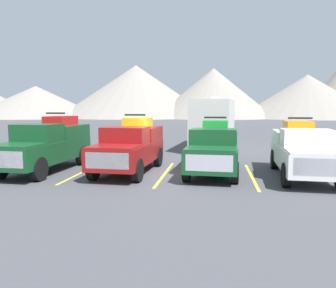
{
  "coord_description": "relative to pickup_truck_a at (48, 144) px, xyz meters",
  "views": [
    {
      "loc": [
        2.17,
        -14.46,
        2.93
      ],
      "look_at": [
        0.0,
        1.06,
        1.2
      ],
      "focal_mm": 36.43,
      "sensor_mm": 36.0,
      "label": 1
    }
  ],
  "objects": [
    {
      "name": "lot_stripe_c",
      "position": [
        5.45,
        -0.07,
        -1.22
      ],
      "size": [
        0.12,
        5.5,
        0.01
      ],
      "primitive_type": "cube",
      "color": "gold",
      "rests_on": "ground"
    },
    {
      "name": "lot_stripe_a",
      "position": [
        -1.97,
        -0.07,
        -1.22
      ],
      "size": [
        0.12,
        5.5,
        0.01
      ],
      "primitive_type": "cube",
      "color": "gold",
      "rests_on": "ground"
    },
    {
      "name": "lot_stripe_d",
      "position": [
        9.15,
        -0.07,
        -1.22
      ],
      "size": [
        0.12,
        5.5,
        0.01
      ],
      "primitive_type": "cube",
      "color": "gold",
      "rests_on": "ground"
    },
    {
      "name": "lot_stripe_b",
      "position": [
        1.74,
        -0.07,
        -1.22
      ],
      "size": [
        0.12,
        5.5,
        0.01
      ],
      "primitive_type": "cube",
      "color": "gold",
      "rests_on": "ground"
    },
    {
      "name": "mountain_ridge",
      "position": [
        -4.18,
        78.34,
        4.98
      ],
      "size": [
        152.64,
        47.55,
        17.08
      ],
      "color": "gray",
      "rests_on": "ground"
    },
    {
      "name": "pickup_truck_a",
      "position": [
        0.0,
        0.0,
        0.0
      ],
      "size": [
        2.29,
        5.75,
        2.65
      ],
      "color": "#144723",
      "rests_on": "ground"
    },
    {
      "name": "pickup_truck_d",
      "position": [
        11.24,
        0.16,
        -0.08
      ],
      "size": [
        2.39,
        5.78,
        2.46
      ],
      "color": "white",
      "rests_on": "ground"
    },
    {
      "name": "camper_trailer_a",
      "position": [
        7.52,
        9.29,
        0.72
      ],
      "size": [
        3.14,
        8.54,
        3.67
      ],
      "color": "silver",
      "rests_on": "ground"
    },
    {
      "name": "ground_plane",
      "position": [
        5.45,
        -0.13,
        -1.22
      ],
      "size": [
        240.0,
        240.0,
        0.0
      ],
      "primitive_type": "plane",
      "color": "#47474C"
    },
    {
      "name": "pickup_truck_c",
      "position": [
        7.56,
        0.46,
        -0.1
      ],
      "size": [
        2.38,
        5.34,
        2.47
      ],
      "color": "#144723",
      "rests_on": "ground"
    },
    {
      "name": "pickup_truck_b",
      "position": [
        3.84,
        0.25,
        -0.04
      ],
      "size": [
        2.35,
        5.45,
        2.58
      ],
      "color": "maroon",
      "rests_on": "ground"
    }
  ]
}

